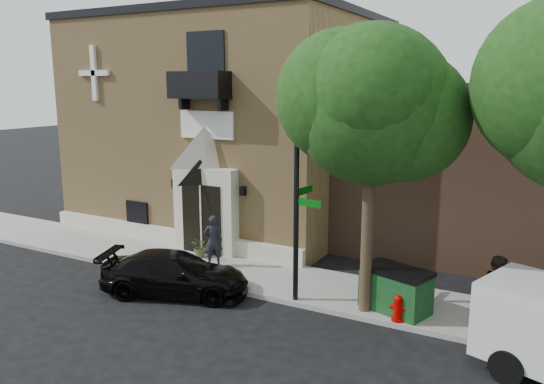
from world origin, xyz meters
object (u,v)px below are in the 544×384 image
at_px(black_sedan, 175,274).
at_px(pedestrian_near, 213,241).
at_px(street_sign, 297,204).
at_px(dumpster, 396,289).
at_px(pedestrian_far, 498,290).
at_px(fire_hydrant, 398,308).

xyz_separation_m(black_sedan, pedestrian_near, (-0.21, 2.38, 0.39)).
xyz_separation_m(street_sign, dumpster, (2.76, 0.62, -2.27)).
relative_size(black_sedan, pedestrian_near, 2.51).
distance_m(dumpster, pedestrian_near, 6.62).
xyz_separation_m(dumpster, pedestrian_far, (2.56, 0.47, 0.31)).
height_order(street_sign, pedestrian_far, street_sign).
bearing_deg(pedestrian_far, pedestrian_near, 86.05).
relative_size(fire_hydrant, pedestrian_near, 0.41).
xyz_separation_m(black_sedan, dumpster, (6.36, 1.71, 0.11)).
height_order(black_sedan, pedestrian_far, pedestrian_far).
bearing_deg(street_sign, black_sedan, -155.15).
height_order(dumpster, pedestrian_near, pedestrian_near).
bearing_deg(dumpster, pedestrian_far, 28.01).
bearing_deg(pedestrian_near, fire_hydrant, 131.21).
distance_m(street_sign, pedestrian_far, 5.77).
xyz_separation_m(street_sign, pedestrian_near, (-3.82, 1.28, -1.98)).
bearing_deg(pedestrian_near, street_sign, 123.43).
bearing_deg(dumpster, black_sedan, -147.33).
bearing_deg(fire_hydrant, street_sign, 179.68).
distance_m(black_sedan, fire_hydrant, 6.71).
height_order(street_sign, fire_hydrant, street_sign).
xyz_separation_m(black_sedan, pedestrian_far, (8.92, 2.18, 0.42)).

